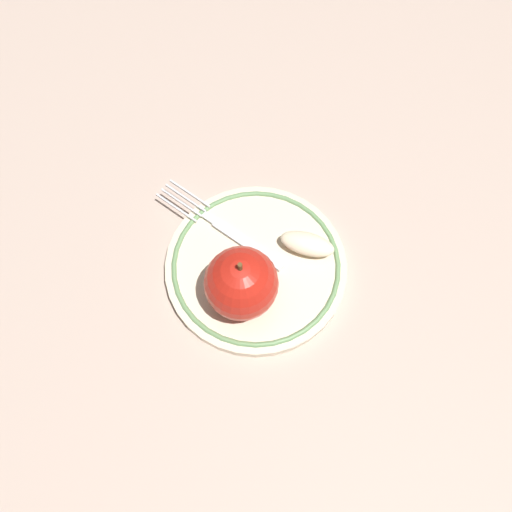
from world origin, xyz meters
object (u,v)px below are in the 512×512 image
Objects in this scene: plate at (256,266)px; apple_slice_front at (307,244)px; fork at (224,228)px; apple_red_whole at (243,285)px.

apple_slice_front is (-0.06, 0.03, 0.02)m from plate.
plate is 0.06m from fork.
plate is at bearing 166.44° from fork.
apple_red_whole is at bearing -122.82° from apple_slice_front.
plate is at bearing -152.14° from apple_red_whole.
apple_slice_front is at bearing 175.93° from apple_red_whole.
plate is 3.32× the size of apple_slice_front.
apple_red_whole is 0.49× the size of fork.
plate is 2.38× the size of apple_red_whole.
plate is 0.06m from apple_red_whole.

